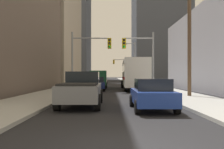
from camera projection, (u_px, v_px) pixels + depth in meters
name	position (u px, v px, depth m)	size (l,w,h in m)	color
ground_plane	(123.00, 149.00, 5.75)	(400.00, 400.00, 0.00)	black
sidewalk_left	(87.00, 82.00, 55.70)	(3.73, 160.00, 0.15)	#9E9E99
sidewalk_right	(135.00, 82.00, 55.79)	(3.73, 160.00, 0.15)	#9E9E99
city_bus	(134.00, 73.00, 29.21)	(2.85, 11.57, 3.40)	silver
pickup_truck_grey	(82.00, 89.00, 13.80)	(2.20, 5.42, 1.90)	slate
cargo_van_green	(99.00, 78.00, 33.17)	(2.16, 5.22, 2.26)	#195938
sedan_blue	(152.00, 94.00, 12.22)	(1.95, 4.22, 1.52)	navy
sedan_navy	(96.00, 84.00, 27.14)	(1.95, 4.26, 1.52)	#141E4C
sedan_white	(100.00, 81.00, 38.84)	(1.95, 4.23, 1.52)	white
sedan_beige	(102.00, 80.00, 49.14)	(1.95, 4.23, 1.52)	#C6B793
traffic_signal_near_left	(89.00, 52.00, 25.09)	(4.00, 0.44, 6.00)	gray
traffic_signal_near_right	(140.00, 52.00, 25.13)	(3.20, 0.44, 6.00)	gray
traffic_signal_far_right	(121.00, 65.00, 59.87)	(3.66, 0.44, 6.00)	gray
utility_pole_right	(189.00, 31.00, 18.88)	(2.20, 0.28, 9.46)	brown
street_lamp_right	(133.00, 59.00, 44.40)	(2.03, 0.32, 7.50)	gray
building_left_mid_office	(30.00, 3.00, 52.63)	(18.90, 24.79, 33.82)	#B7A893
building_left_far_tower	(61.00, 0.00, 92.93)	(20.58, 22.30, 59.23)	#4C515B
building_right_far_highrise	(160.00, 8.00, 92.97)	(19.41, 19.50, 53.13)	#4C515B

